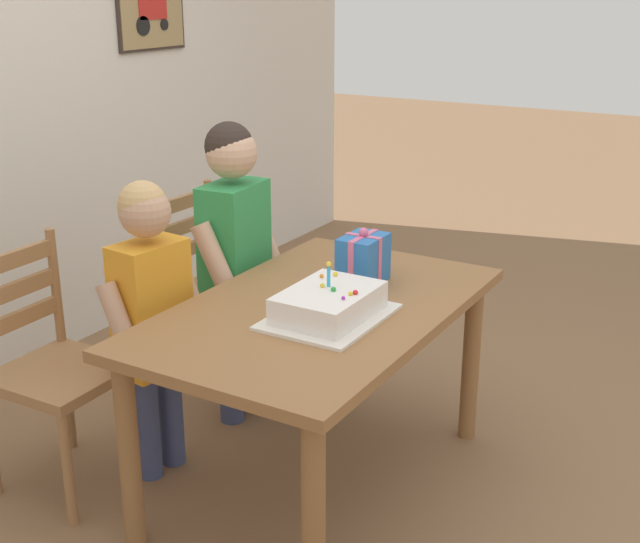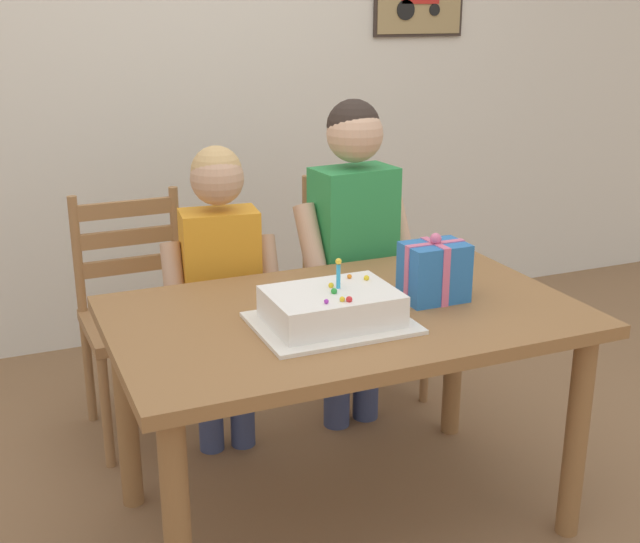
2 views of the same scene
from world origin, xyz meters
name	(u,v)px [view 1 (image 1 of 2)]	position (x,y,z in m)	size (l,w,h in m)	color
ground_plane	(319,483)	(0.00, 0.00, 0.00)	(20.00, 20.00, 0.00)	#846042
dining_table	(319,331)	(0.00, 0.00, 0.62)	(1.39, 0.86, 0.72)	olive
birthday_cake	(329,305)	(-0.09, -0.09, 0.77)	(0.44, 0.34, 0.19)	white
gift_box_red_large	(363,259)	(0.29, -0.02, 0.81)	(0.20, 0.14, 0.22)	#286BB7
chair_left	(52,367)	(-0.46, 0.85, 0.47)	(0.43, 0.43, 0.92)	#996B42
chair_right	(210,290)	(0.47, 0.85, 0.47)	(0.43, 0.43, 0.92)	#996B42
child_older	(235,244)	(0.30, 0.57, 0.77)	(0.48, 0.28, 1.27)	#38426B
child_younger	(151,302)	(-0.22, 0.57, 0.69)	(0.43, 0.25, 1.14)	#38426B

